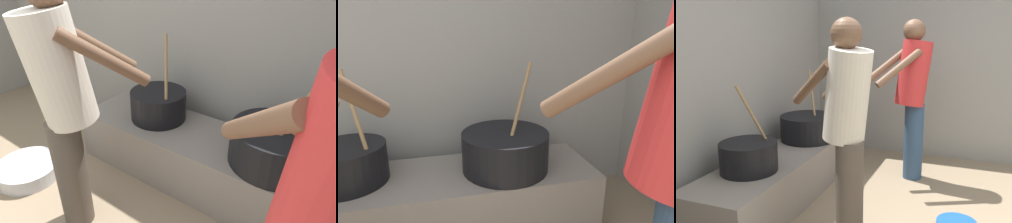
% 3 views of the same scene
% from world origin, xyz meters
% --- Properties ---
extents(hearth_ledge, '(2.19, 0.60, 0.43)m').
position_xyz_m(hearth_ledge, '(0.69, 1.86, 0.21)').
color(hearth_ledge, slate).
rests_on(hearth_ledge, ground_plane).
extents(cooking_pot_main, '(0.58, 0.58, 0.71)m').
position_xyz_m(cooking_pot_main, '(1.19, 1.85, 0.56)').
color(cooking_pot_main, black).
rests_on(cooking_pot_main, hearth_ledge).
extents(cooking_pot_secondary, '(0.46, 0.46, 0.69)m').
position_xyz_m(cooking_pot_secondary, '(0.20, 1.90, 0.55)').
color(cooking_pot_secondary, black).
rests_on(cooking_pot_secondary, hearth_ledge).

